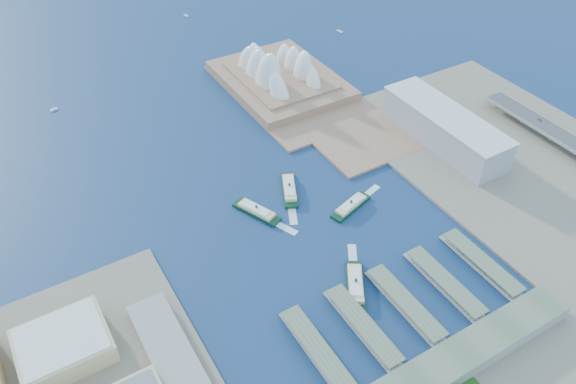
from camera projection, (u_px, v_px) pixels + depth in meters
ground at (337, 255)px, 494.43m from camera, size 3000.00×3000.00×0.00m
east_land at (566, 195)px, 554.04m from camera, size 240.00×500.00×3.00m
peninsula at (290, 91)px, 704.09m from camera, size 135.00×220.00×3.00m
opera_house at (280, 63)px, 696.17m from camera, size 134.00×180.00×58.00m
toaster_building at (444, 128)px, 608.64m from camera, size 45.00×155.00×35.00m
ferry_wharves at (405, 304)px, 448.09m from camera, size 184.00×90.00×9.30m
terminal_building at (461, 357)px, 406.65m from camera, size 200.00×28.00×12.00m
ferry_a at (257, 210)px, 532.61m from camera, size 31.67×51.48×9.55m
ferry_b at (289, 187)px, 556.92m from camera, size 34.79×52.77×9.87m
ferry_c at (356, 283)px, 463.92m from camera, size 40.22×52.51×10.13m
ferry_d at (351, 204)px, 538.57m from camera, size 49.94×25.90×9.16m
boat_b at (54, 109)px, 672.42m from camera, size 9.15×4.99×2.34m
boat_c at (340, 31)px, 835.37m from camera, size 5.20×10.74×2.32m
boat_e at (186, 15)px, 878.27m from camera, size 5.09×10.13×2.38m
car_c at (540, 120)px, 629.24m from camera, size 1.94×4.78×1.39m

